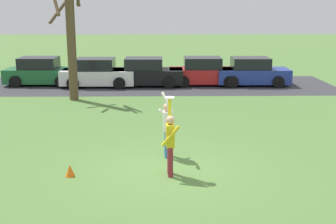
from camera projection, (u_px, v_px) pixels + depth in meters
name	position (u px, v px, depth m)	size (l,w,h in m)	color
ground_plane	(169.00, 170.00, 12.27)	(120.00, 120.00, 0.00)	#567F3D
person_catcher	(170.00, 140.00, 11.67)	(0.49, 0.55, 2.08)	maroon
person_defender	(167.00, 125.00, 13.14)	(0.49, 0.56, 2.04)	#3366B7
frisbee_disc	(170.00, 98.00, 11.63)	(0.26, 0.26, 0.02)	white
parked_car_green	(41.00, 72.00, 25.41)	(4.12, 2.08, 1.59)	#1E6633
parked_car_white	(98.00, 74.00, 24.87)	(4.12, 2.08, 1.59)	white
parked_car_black	(146.00, 73.00, 25.09)	(4.12, 2.08, 1.59)	black
parked_car_red	(204.00, 72.00, 25.38)	(4.12, 2.08, 1.59)	red
parked_car_blue	(252.00, 73.00, 25.28)	(4.12, 2.08, 1.59)	#233893
parking_strip	(149.00, 85.00, 25.39)	(21.09, 6.40, 0.01)	#38383D
bare_tree_tall	(71.00, 37.00, 20.77)	(1.70, 2.00, 5.83)	brown
field_cone_orange	(70.00, 170.00, 11.79)	(0.26, 0.26, 0.32)	orange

